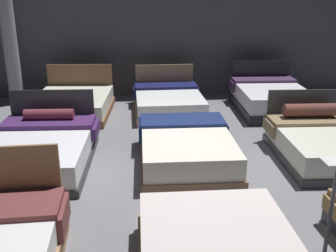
{
  "coord_description": "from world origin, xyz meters",
  "views": [
    {
      "loc": [
        -0.67,
        -5.46,
        2.6
      ],
      "look_at": [
        -0.25,
        0.33,
        0.59
      ],
      "focal_mm": 41.65,
      "sensor_mm": 36.0,
      "label": 1
    }
  ],
  "objects_px": {
    "bed_4": "(186,148)",
    "bed_7": "(168,102)",
    "bed_5": "(322,143)",
    "bed_6": "(73,104)",
    "bed_3": "(41,149)",
    "support_pillar": "(8,30)",
    "price_sign": "(329,226)",
    "bed_8": "(271,98)"
  },
  "relations": [
    {
      "from": "bed_5",
      "to": "bed_7",
      "type": "bearing_deg",
      "value": 130.53
    },
    {
      "from": "bed_4",
      "to": "bed_8",
      "type": "height_order",
      "value": "bed_8"
    },
    {
      "from": "bed_5",
      "to": "support_pillar",
      "type": "relative_size",
      "value": 0.56
    },
    {
      "from": "bed_3",
      "to": "support_pillar",
      "type": "distance_m",
      "value": 4.27
    },
    {
      "from": "bed_5",
      "to": "bed_8",
      "type": "bearing_deg",
      "value": 90.35
    },
    {
      "from": "bed_8",
      "to": "bed_7",
      "type": "bearing_deg",
      "value": 179.68
    },
    {
      "from": "bed_6",
      "to": "bed_8",
      "type": "bearing_deg",
      "value": 2.83
    },
    {
      "from": "bed_3",
      "to": "bed_6",
      "type": "height_order",
      "value": "bed_3"
    },
    {
      "from": "bed_4",
      "to": "bed_5",
      "type": "distance_m",
      "value": 2.23
    },
    {
      "from": "bed_5",
      "to": "bed_8",
      "type": "distance_m",
      "value": 2.73
    },
    {
      "from": "bed_8",
      "to": "support_pillar",
      "type": "distance_m",
      "value": 6.28
    },
    {
      "from": "bed_3",
      "to": "support_pillar",
      "type": "xyz_separation_m",
      "value": [
        -1.45,
        3.72,
        1.5
      ]
    },
    {
      "from": "bed_4",
      "to": "bed_7",
      "type": "xyz_separation_m",
      "value": [
        -0.08,
        2.82,
        -0.01
      ]
    },
    {
      "from": "bed_8",
      "to": "support_pillar",
      "type": "xyz_separation_m",
      "value": [
        -6.01,
        1.08,
        1.47
      ]
    },
    {
      "from": "bed_6",
      "to": "bed_7",
      "type": "height_order",
      "value": "bed_6"
    },
    {
      "from": "bed_7",
      "to": "bed_8",
      "type": "relative_size",
      "value": 0.96
    },
    {
      "from": "bed_7",
      "to": "price_sign",
      "type": "bearing_deg",
      "value": -79.51
    },
    {
      "from": "bed_8",
      "to": "bed_6",
      "type": "bearing_deg",
      "value": -178.87
    },
    {
      "from": "bed_6",
      "to": "bed_7",
      "type": "xyz_separation_m",
      "value": [
        2.14,
        0.04,
        0.01
      ]
    },
    {
      "from": "bed_4",
      "to": "bed_7",
      "type": "relative_size",
      "value": 1.01
    },
    {
      "from": "support_pillar",
      "to": "bed_4",
      "type": "bearing_deg",
      "value": -45.62
    },
    {
      "from": "bed_7",
      "to": "bed_3",
      "type": "bearing_deg",
      "value": -130.98
    },
    {
      "from": "bed_5",
      "to": "bed_6",
      "type": "relative_size",
      "value": 0.93
    },
    {
      "from": "bed_4",
      "to": "price_sign",
      "type": "xyz_separation_m",
      "value": [
        1.09,
        -2.56,
        0.2
      ]
    },
    {
      "from": "bed_3",
      "to": "price_sign",
      "type": "height_order",
      "value": "price_sign"
    },
    {
      "from": "bed_4",
      "to": "bed_7",
      "type": "bearing_deg",
      "value": 91.5
    },
    {
      "from": "bed_3",
      "to": "bed_5",
      "type": "height_order",
      "value": "bed_3"
    },
    {
      "from": "bed_3",
      "to": "price_sign",
      "type": "distance_m",
      "value": 4.31
    },
    {
      "from": "bed_3",
      "to": "bed_4",
      "type": "relative_size",
      "value": 1.05
    },
    {
      "from": "bed_3",
      "to": "support_pillar",
      "type": "height_order",
      "value": "support_pillar"
    },
    {
      "from": "bed_6",
      "to": "bed_7",
      "type": "distance_m",
      "value": 2.14
    },
    {
      "from": "bed_6",
      "to": "price_sign",
      "type": "xyz_separation_m",
      "value": [
        3.31,
        -5.33,
        0.22
      ]
    },
    {
      "from": "bed_3",
      "to": "bed_8",
      "type": "distance_m",
      "value": 5.27
    },
    {
      "from": "bed_8",
      "to": "price_sign",
      "type": "xyz_separation_m",
      "value": [
        -1.17,
        -5.3,
        0.16
      ]
    },
    {
      "from": "bed_7",
      "to": "bed_8",
      "type": "bearing_deg",
      "value": -3.68
    },
    {
      "from": "bed_4",
      "to": "price_sign",
      "type": "relative_size",
      "value": 1.84
    },
    {
      "from": "bed_3",
      "to": "bed_5",
      "type": "relative_size",
      "value": 1.12
    },
    {
      "from": "bed_5",
      "to": "bed_6",
      "type": "xyz_separation_m",
      "value": [
        -4.45,
        2.76,
        -0.03
      ]
    },
    {
      "from": "bed_5",
      "to": "price_sign",
      "type": "relative_size",
      "value": 1.72
    },
    {
      "from": "price_sign",
      "to": "support_pillar",
      "type": "bearing_deg",
      "value": 127.15
    },
    {
      "from": "bed_7",
      "to": "support_pillar",
      "type": "xyz_separation_m",
      "value": [
        -3.66,
        1.01,
        1.52
      ]
    },
    {
      "from": "support_pillar",
      "to": "bed_6",
      "type": "bearing_deg",
      "value": -34.64
    }
  ]
}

